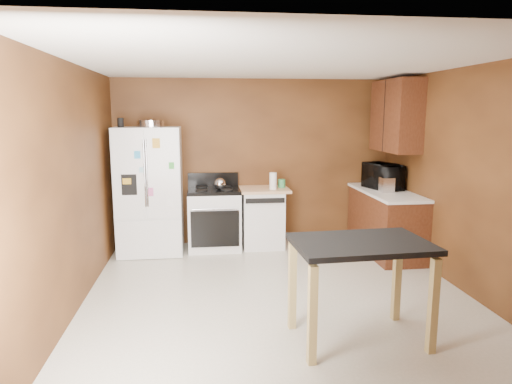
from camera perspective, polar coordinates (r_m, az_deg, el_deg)
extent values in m
plane|color=beige|center=(5.15, 2.83, -12.96)|extent=(4.50, 4.50, 0.00)
plane|color=white|center=(4.77, 3.10, 15.93)|extent=(4.50, 4.50, 0.00)
plane|color=brown|center=(7.01, -0.17, 3.77)|extent=(4.20, 0.00, 4.20)
plane|color=brown|center=(2.66, 11.28, -6.61)|extent=(4.20, 0.00, 4.20)
plane|color=brown|center=(4.90, -22.00, 0.40)|extent=(0.00, 4.50, 4.50)
plane|color=brown|center=(5.56, 24.83, 1.25)|extent=(0.00, 4.50, 4.50)
cylinder|color=silver|center=(6.59, -13.02, 8.34)|extent=(0.38, 0.38, 0.09)
cylinder|color=black|center=(6.50, -16.58, 8.31)|extent=(0.08, 0.08, 0.13)
sphere|color=silver|center=(6.58, -4.53, 1.02)|extent=(0.17, 0.17, 0.17)
cylinder|color=white|center=(6.66, 2.15, 1.38)|extent=(0.14, 0.14, 0.24)
cylinder|color=#399453|center=(6.84, 3.22, 1.08)|extent=(0.15, 0.15, 0.12)
cube|color=silver|center=(6.69, 15.90, 0.95)|extent=(0.18, 0.28, 0.20)
imported|color=black|center=(6.89, 15.56, 1.78)|extent=(0.56, 0.69, 0.34)
cube|color=white|center=(6.68, -13.11, 0.18)|extent=(0.90, 0.75, 1.80)
cube|color=white|center=(6.29, -15.62, 2.06)|extent=(0.43, 0.02, 1.20)
cube|color=white|center=(6.24, -11.53, 2.16)|extent=(0.43, 0.02, 1.20)
cube|color=white|center=(6.44, -13.26, -5.85)|extent=(0.88, 0.02, 0.54)
cube|color=black|center=(6.30, -15.57, 0.88)|extent=(0.20, 0.01, 0.28)
cylinder|color=silver|center=(6.23, -13.75, 2.26)|extent=(0.02, 0.02, 0.90)
cylinder|color=silver|center=(6.23, -13.48, 2.27)|extent=(0.02, 0.02, 0.90)
cube|color=#36A4E7|center=(6.22, -14.63, 4.53)|extent=(0.08, 0.00, 0.10)
cube|color=gold|center=(6.18, -12.38, 5.98)|extent=(0.10, 0.00, 0.13)
cube|color=green|center=(6.19, -10.52, 3.26)|extent=(0.07, 0.00, 0.09)
cube|color=gold|center=(6.28, -15.85, 1.30)|extent=(0.11, 0.00, 0.08)
cube|color=#CD5B9A|center=(6.26, -13.07, 0.01)|extent=(0.08, 0.00, 0.11)
cube|color=white|center=(6.27, -10.74, -1.29)|extent=(0.09, 0.00, 0.10)
cube|color=#9AD3E7|center=(6.23, -14.09, 2.71)|extent=(0.07, 0.00, 0.07)
cube|color=white|center=(6.78, -5.23, -3.55)|extent=(0.76, 0.65, 0.85)
cube|color=black|center=(6.69, -5.29, 0.20)|extent=(0.76, 0.65, 0.05)
cube|color=black|center=(6.96, -5.38, 1.61)|extent=(0.76, 0.06, 0.20)
cube|color=black|center=(6.47, -5.14, -4.63)|extent=(0.68, 0.02, 0.52)
cylinder|color=silver|center=(6.39, -5.18, -2.13)|extent=(0.62, 0.02, 0.02)
cylinder|color=black|center=(6.84, -6.84, 0.64)|extent=(0.17, 0.17, 0.02)
cylinder|color=black|center=(6.85, -3.83, 0.70)|extent=(0.17, 0.17, 0.02)
cylinder|color=black|center=(6.53, -6.84, 0.19)|extent=(0.17, 0.17, 0.02)
cylinder|color=black|center=(6.54, -3.68, 0.26)|extent=(0.17, 0.17, 0.02)
cube|color=white|center=(6.86, 0.79, -3.35)|extent=(0.60, 0.60, 0.85)
cube|color=black|center=(6.49, 1.16, -1.09)|extent=(0.56, 0.02, 0.07)
cube|color=tan|center=(6.78, 0.80, 0.32)|extent=(0.78, 0.62, 0.04)
cube|color=#5A2D18|center=(6.84, 15.83, -3.74)|extent=(0.60, 1.55, 0.86)
cube|color=white|center=(6.75, 16.01, -0.02)|extent=(0.63, 1.58, 0.04)
cube|color=#5A2D18|center=(6.80, 17.10, 9.07)|extent=(0.35, 1.05, 1.00)
cube|color=black|center=(6.73, 15.70, 9.13)|extent=(0.01, 0.01, 1.00)
cube|color=black|center=(4.05, 12.99, -6.33)|extent=(1.19, 0.83, 0.05)
cube|color=tan|center=(4.33, 4.56, -11.61)|extent=(0.07, 0.07, 0.83)
cube|color=tan|center=(4.68, 17.20, -10.34)|extent=(0.07, 0.07, 0.83)
cube|color=tan|center=(3.76, 7.06, -15.09)|extent=(0.07, 0.07, 0.83)
cube|color=tan|center=(4.16, 21.27, -13.17)|extent=(0.07, 0.07, 0.83)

